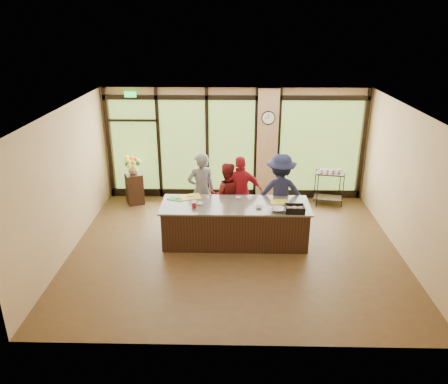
{
  "coord_description": "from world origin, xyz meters",
  "views": [
    {
      "loc": [
        -0.05,
        -8.32,
        4.67
      ],
      "look_at": [
        -0.24,
        0.4,
        1.16
      ],
      "focal_mm": 35.0,
      "sensor_mm": 36.0,
      "label": 1
    }
  ],
  "objects_px": {
    "cook_right": "(280,193)",
    "flower_stand": "(135,189)",
    "roasting_pan": "(295,210)",
    "bar_cart": "(329,183)",
    "island_base": "(235,224)",
    "cook_left": "(201,190)"
  },
  "relations": [
    {
      "from": "island_base",
      "to": "roasting_pan",
      "type": "bearing_deg",
      "value": -16.71
    },
    {
      "from": "cook_right",
      "to": "roasting_pan",
      "type": "relative_size",
      "value": 4.64
    },
    {
      "from": "cook_left",
      "to": "cook_right",
      "type": "bearing_deg",
      "value": 154.91
    },
    {
      "from": "cook_right",
      "to": "bar_cart",
      "type": "height_order",
      "value": "cook_right"
    },
    {
      "from": "cook_right",
      "to": "flower_stand",
      "type": "distance_m",
      "value": 4.02
    },
    {
      "from": "island_base",
      "to": "bar_cart",
      "type": "relative_size",
      "value": 3.12
    },
    {
      "from": "roasting_pan",
      "to": "bar_cart",
      "type": "xyz_separation_m",
      "value": [
        1.26,
        2.55,
        -0.36
      ]
    },
    {
      "from": "flower_stand",
      "to": "roasting_pan",
      "type": "bearing_deg",
      "value": -57.65
    },
    {
      "from": "island_base",
      "to": "bar_cart",
      "type": "xyz_separation_m",
      "value": [
        2.48,
        2.19,
        0.16
      ]
    },
    {
      "from": "cook_right",
      "to": "flower_stand",
      "type": "relative_size",
      "value": 2.22
    },
    {
      "from": "cook_left",
      "to": "roasting_pan",
      "type": "xyz_separation_m",
      "value": [
        2.02,
        -1.22,
        0.05
      ]
    },
    {
      "from": "roasting_pan",
      "to": "flower_stand",
      "type": "height_order",
      "value": "roasting_pan"
    },
    {
      "from": "bar_cart",
      "to": "island_base",
      "type": "bearing_deg",
      "value": -128.38
    },
    {
      "from": "cook_left",
      "to": "bar_cart",
      "type": "xyz_separation_m",
      "value": [
        3.28,
        1.34,
        -0.31
      ]
    },
    {
      "from": "island_base",
      "to": "cook_right",
      "type": "bearing_deg",
      "value": 33.74
    },
    {
      "from": "roasting_pan",
      "to": "cook_right",
      "type": "bearing_deg",
      "value": 101.93
    },
    {
      "from": "roasting_pan",
      "to": "island_base",
      "type": "bearing_deg",
      "value": 164.82
    },
    {
      "from": "cook_left",
      "to": "cook_right",
      "type": "relative_size",
      "value": 0.99
    },
    {
      "from": "cook_right",
      "to": "roasting_pan",
      "type": "xyz_separation_m",
      "value": [
        0.19,
        -1.06,
        0.04
      ]
    },
    {
      "from": "island_base",
      "to": "flower_stand",
      "type": "distance_m",
      "value": 3.43
    },
    {
      "from": "flower_stand",
      "to": "cook_left",
      "type": "bearing_deg",
      "value": -59.48
    },
    {
      "from": "island_base",
      "to": "flower_stand",
      "type": "xyz_separation_m",
      "value": [
        -2.68,
        2.15,
        -0.03
      ]
    }
  ]
}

